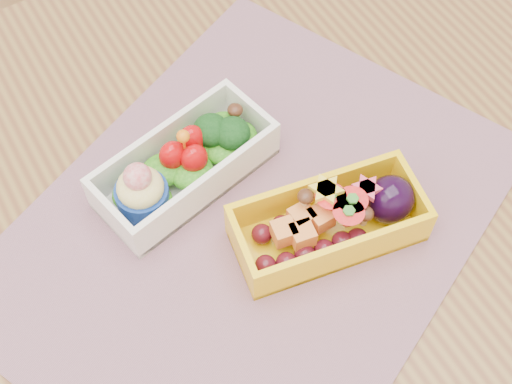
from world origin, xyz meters
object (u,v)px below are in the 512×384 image
placemat (252,223)px  bento_white (184,165)px  table (290,285)px  bento_yellow (333,221)px

placemat → bento_white: 0.08m
placemat → table: bearing=-51.7°
table → placemat: placemat is taller
table → bento_white: (-0.05, 0.10, 0.12)m
bento_white → table: bearing=-74.1°
table → placemat: size_ratio=2.67×
table → bento_white: bento_white is taller
table → bento_yellow: size_ratio=6.97×
placemat → bento_yellow: size_ratio=2.61×
bento_white → bento_yellow: size_ratio=1.03×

